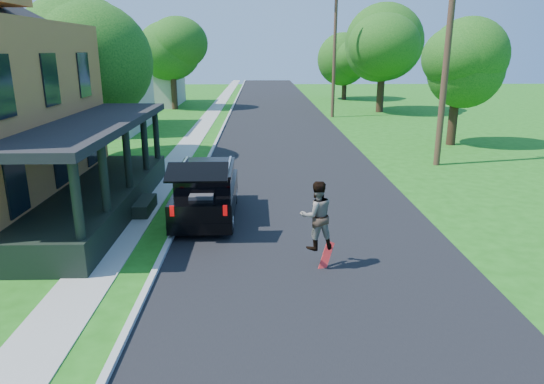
{
  "coord_description": "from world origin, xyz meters",
  "views": [
    {
      "loc": [
        -1.44,
        -9.66,
        5.29
      ],
      "look_at": [
        -1.12,
        3.0,
        1.57
      ],
      "focal_mm": 32.0,
      "sensor_mm": 36.0,
      "label": 1
    }
  ],
  "objects_px": {
    "tree_right_near": "(458,62)",
    "utility_pole_near": "(447,50)",
    "skateboarder": "(317,215)",
    "black_suv": "(206,192)"
  },
  "relations": [
    {
      "from": "black_suv",
      "to": "tree_right_near",
      "type": "distance_m",
      "value": 18.24
    },
    {
      "from": "skateboarder",
      "to": "tree_right_near",
      "type": "distance_m",
      "value": 19.31
    },
    {
      "from": "black_suv",
      "to": "utility_pole_near",
      "type": "relative_size",
      "value": 0.47
    },
    {
      "from": "tree_right_near",
      "to": "utility_pole_near",
      "type": "relative_size",
      "value": 0.67
    },
    {
      "from": "tree_right_near",
      "to": "utility_pole_near",
      "type": "xyz_separation_m",
      "value": [
        -2.59,
        -5.13,
        0.64
      ]
    },
    {
      "from": "skateboarder",
      "to": "tree_right_near",
      "type": "xyz_separation_m",
      "value": [
        9.66,
        16.41,
        3.22
      ]
    },
    {
      "from": "tree_right_near",
      "to": "utility_pole_near",
      "type": "height_order",
      "value": "utility_pole_near"
    },
    {
      "from": "tree_right_near",
      "to": "skateboarder",
      "type": "bearing_deg",
      "value": -120.49
    },
    {
      "from": "skateboarder",
      "to": "utility_pole_near",
      "type": "xyz_separation_m",
      "value": [
        7.07,
        11.28,
        3.86
      ]
    },
    {
      "from": "utility_pole_near",
      "to": "tree_right_near",
      "type": "bearing_deg",
      "value": 73.12
    }
  ]
}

